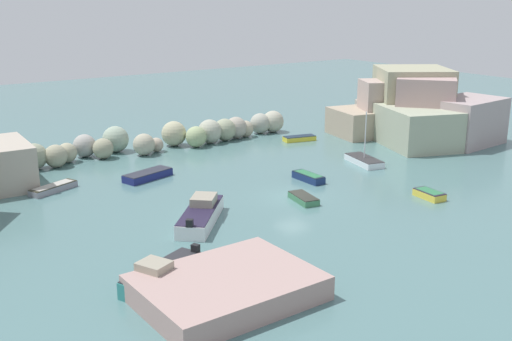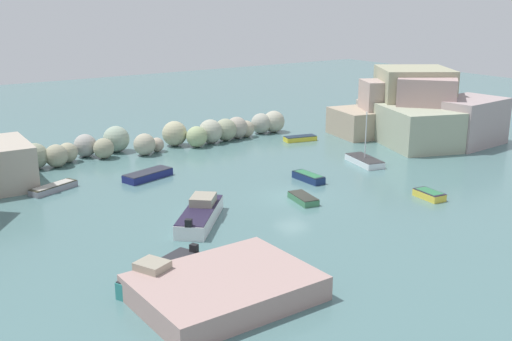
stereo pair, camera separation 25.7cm
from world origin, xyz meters
The scene contains 13 objects.
cove_water centered at (0.00, 0.00, 0.00)m, with size 160.00×160.00×0.00m, color slate.
cliff_headland_right centered at (24.72, 9.50, 2.99)m, with size 15.08×17.89×7.60m.
rock_breakwater centered at (-0.62, 20.31, 1.17)m, with size 31.42×5.32×2.66m.
stone_dock centered at (-13.36, -11.41, 0.66)m, with size 9.00×6.78×1.32m, color tan.
moored_boat_0 centered at (11.74, 4.03, 0.34)m, with size 2.76×4.73×5.04m.
moored_boat_1 centered at (-15.26, -8.18, 0.61)m, with size 5.94×4.25×1.75m.
moored_boat_2 centered at (12.77, 15.10, 0.28)m, with size 3.74×2.03×0.55m.
moored_boat_3 centered at (-7.24, 11.20, 0.33)m, with size 4.75×2.79×0.67m.
moored_boat_4 centered at (8.66, -6.34, 0.32)m, with size 1.52×2.61×0.62m.
moored_boat_5 centered at (-15.10, 12.32, 0.29)m, with size 4.23×2.66×0.56m.
moored_boat_6 centered at (3.87, 2.77, 0.34)m, with size 1.11×3.25×0.65m.
moored_boat_7 centered at (0.00, -1.34, 0.26)m, with size 1.80×3.14×0.52m.
moored_boat_8 centered at (-8.80, -0.79, 0.63)m, with size 6.08×6.42×1.65m.
Camera 1 is at (-28.80, -36.29, 15.33)m, focal length 43.16 mm.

